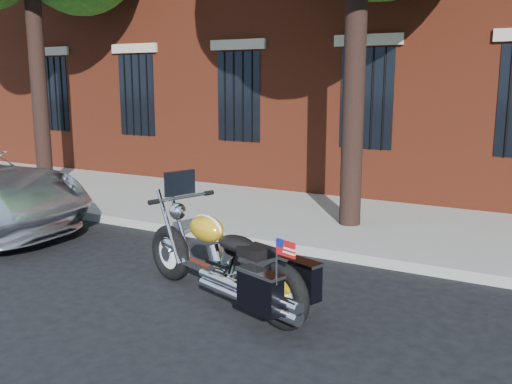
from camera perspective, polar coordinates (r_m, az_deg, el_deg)
The scene contains 4 objects.
ground at distance 7.63m, azimuth -1.95°, elevation -8.51°, with size 120.00×120.00×0.00m, color black.
curb at distance 8.76m, azimuth 2.76°, elevation -5.41°, with size 40.00×0.16×0.15m, color gray.
sidewalk at distance 10.42m, azimuth 7.41°, elevation -2.82°, with size 40.00×3.60×0.15m, color gray.
motorcycle at distance 6.56m, azimuth -2.88°, elevation -7.26°, with size 2.69×1.43×1.47m.
Camera 1 is at (3.75, -6.14, 2.55)m, focal length 40.00 mm.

